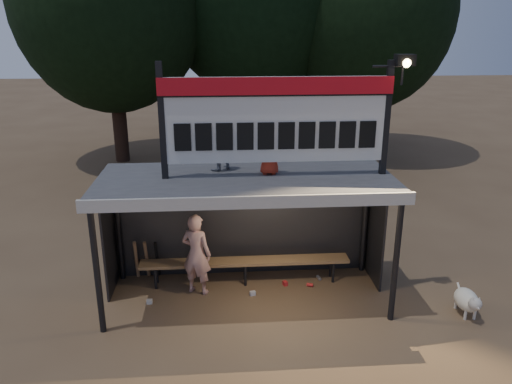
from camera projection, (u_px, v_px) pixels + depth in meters
ground at (247, 297)px, 9.17m from camera, size 80.00×80.00×0.00m
player at (196, 254)px, 9.11m from camera, size 0.67×0.57×1.55m
child_a at (218, 144)px, 8.65m from camera, size 0.59×0.56×0.95m
child_b at (269, 150)px, 8.44m from camera, size 0.42×0.28×0.84m
dugout_shelter at (245, 198)px, 8.81m from camera, size 5.10×2.08×2.32m
scoreboard_assembly at (280, 117)px, 8.14m from camera, size 4.10×0.27×1.99m
bench at (245, 262)px, 9.56m from camera, size 4.00×0.35×0.48m
tree_left at (109, 0)px, 16.58m from camera, size 6.46×6.46×9.27m
tree_right at (369, 11)px, 17.78m from camera, size 6.08×6.08×8.72m
dog at (468, 300)px, 8.53m from camera, size 0.36×0.81×0.49m
bats at (147, 259)px, 9.68m from camera, size 0.47×0.32×0.84m
litter at (264, 288)px, 9.40m from camera, size 3.30×0.77×0.08m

